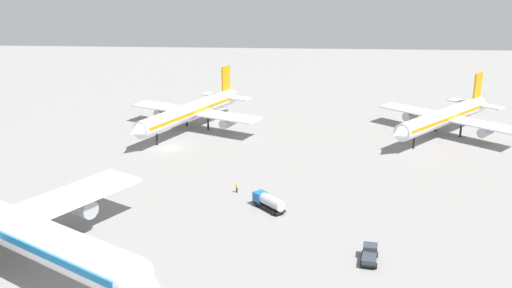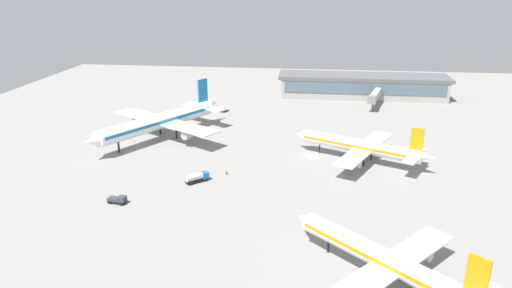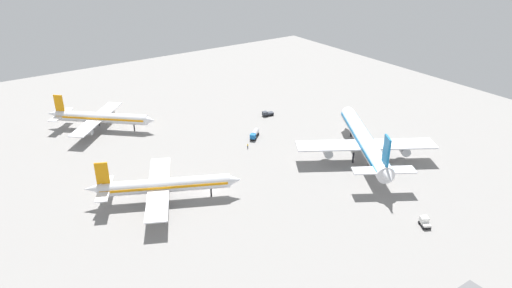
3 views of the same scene
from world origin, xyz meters
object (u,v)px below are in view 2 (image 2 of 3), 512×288
object	(u,v)px
airplane_distant	(160,121)
fuel_truck	(197,177)
airplane_taxiing	(361,146)
ground_crew_worker	(227,172)
airplane_at_gate	(385,260)
baggage_tug	(224,109)
pushback_tractor	(118,200)

from	to	relation	value
airplane_distant	fuel_truck	bearing A→B (deg)	62.80
airplane_taxiing	ground_crew_worker	size ratio (longest dim) A/B	23.66
airplane_at_gate	fuel_truck	world-z (taller)	airplane_at_gate
baggage_tug	ground_crew_worker	size ratio (longest dim) A/B	2.23
airplane_taxiing	airplane_distant	size ratio (longest dim) A/B	0.80
pushback_tractor	ground_crew_worker	bearing A→B (deg)	51.61
fuel_truck	pushback_tractor	bearing A→B (deg)	-179.73
airplane_at_gate	pushback_tractor	size ratio (longest dim) A/B	7.23
airplane_distant	pushback_tractor	world-z (taller)	airplane_distant
baggage_tug	airplane_at_gate	bearing A→B (deg)	52.84
airplane_distant	ground_crew_worker	size ratio (longest dim) A/B	29.69
airplane_at_gate	fuel_truck	xyz separation A→B (m)	(42.72, -38.06, -3.21)
ground_crew_worker	airplane_taxiing	bearing A→B (deg)	-103.30
airplane_taxiing	pushback_tractor	size ratio (longest dim) A/B	8.48
airplane_at_gate	baggage_tug	xyz separation A→B (m)	(48.46, -106.39, -3.44)
airplane_taxiing	airplane_at_gate	bearing A→B (deg)	114.76
fuel_truck	airplane_distant	bearing A→B (deg)	79.66
airplane_at_gate	ground_crew_worker	size ratio (longest dim) A/B	20.18
airplane_distant	baggage_tug	bearing A→B (deg)	-171.15
airplane_at_gate	airplane_distant	bearing A→B (deg)	-6.53
airplane_taxiing	ground_crew_worker	xyz separation A→B (m)	(36.93, 14.29, -3.83)
pushback_tractor	ground_crew_worker	world-z (taller)	pushback_tractor
airplane_taxiing	pushback_tractor	distance (m)	68.79
ground_crew_worker	baggage_tug	bearing A→B (deg)	-23.14
fuel_truck	pushback_tractor	xyz separation A→B (m)	(15.75, 14.24, -0.42)
airplane_distant	pushback_tractor	distance (m)	47.85
baggage_tug	ground_crew_worker	bearing A→B (deg)	39.67
baggage_tug	pushback_tractor	distance (m)	83.17
ground_crew_worker	airplane_at_gate	bearing A→B (deg)	-175.17
airplane_distant	baggage_tug	distance (m)	38.43
fuel_truck	ground_crew_worker	distance (m)	8.98
airplane_distant	ground_crew_worker	world-z (taller)	airplane_distant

